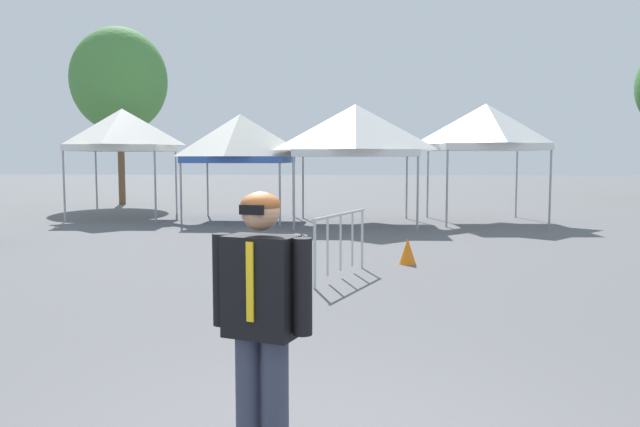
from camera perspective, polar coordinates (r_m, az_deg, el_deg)
The scene contains 8 objects.
canopy_tent_far_left at distance 21.79m, azimuth -17.37°, elevation 7.18°, with size 3.08×3.08×3.57m.
canopy_tent_left_of_center at distance 20.09m, azimuth -7.19°, elevation 6.71°, with size 3.21×3.21×3.34m.
canopy_tent_right_of_center at distance 18.94m, azimuth 3.20°, elevation 7.47°, with size 3.55×3.55×3.56m.
canopy_tent_center at distance 20.11m, azimuth 14.70°, elevation 7.52°, with size 3.30×3.30×3.62m.
person_foreground at distance 3.80m, azimuth -5.30°, elevation -9.30°, with size 0.62×0.37×1.78m.
tree_behind_tents_center at distance 28.38m, azimuth -17.64°, elevation 11.35°, with size 3.98×3.98×7.41m.
crowd_barrier_mid_lot at distance 10.39m, azimuth 1.86°, elevation -1.72°, with size 0.83×1.97×1.08m.
traffic_cone_lot_center at distance 11.91m, azimuth 7.89°, elevation -3.38°, with size 0.32×0.32×0.48m, color orange.
Camera 1 is at (0.24, -3.71, 1.97)m, focal length 35.54 mm.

